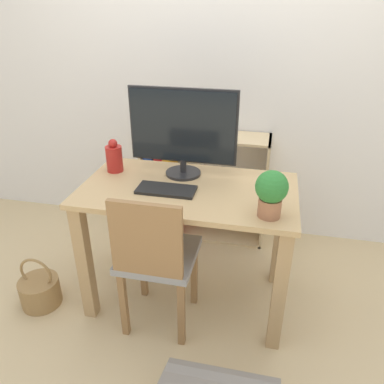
% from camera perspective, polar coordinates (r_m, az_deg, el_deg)
% --- Properties ---
extents(ground_plane, '(10.00, 10.00, 0.00)m').
position_cam_1_polar(ground_plane, '(2.50, -0.51, -15.43)').
color(ground_plane, '#CCB284').
extents(wall_back, '(8.00, 0.05, 2.60)m').
position_cam_1_polar(wall_back, '(2.77, 3.86, 19.04)').
color(wall_back, white).
rests_on(wall_back, ground_plane).
extents(desk, '(1.18, 0.66, 0.77)m').
position_cam_1_polar(desk, '(2.13, -0.58, -3.28)').
color(desk, tan).
rests_on(desk, ground_plane).
extents(monitor, '(0.61, 0.21, 0.50)m').
position_cam_1_polar(monitor, '(2.12, -1.40, 9.55)').
color(monitor, '#232326').
rests_on(monitor, desk).
extents(keyboard, '(0.32, 0.15, 0.02)m').
position_cam_1_polar(keyboard, '(2.02, -3.95, 0.35)').
color(keyboard, black).
rests_on(keyboard, desk).
extents(vase, '(0.10, 0.10, 0.20)m').
position_cam_1_polar(vase, '(2.27, -11.77, 5.18)').
color(vase, '#B2231E').
rests_on(vase, desk).
extents(potted_plant, '(0.15, 0.15, 0.23)m').
position_cam_1_polar(potted_plant, '(1.76, 11.98, 0.04)').
color(potted_plant, '#9E6647').
rests_on(potted_plant, desk).
extents(chair, '(0.40, 0.40, 0.88)m').
position_cam_1_polar(chair, '(2.01, -5.59, -9.77)').
color(chair, gray).
rests_on(chair, ground_plane).
extents(bookshelf, '(0.94, 0.28, 0.83)m').
position_cam_1_polar(bookshelf, '(2.92, -1.64, 0.66)').
color(bookshelf, '#D8BC8C').
rests_on(bookshelf, ground_plane).
extents(basket, '(0.24, 0.24, 0.34)m').
position_cam_1_polar(basket, '(2.56, -22.15, -13.73)').
color(basket, '#997547').
rests_on(basket, ground_plane).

